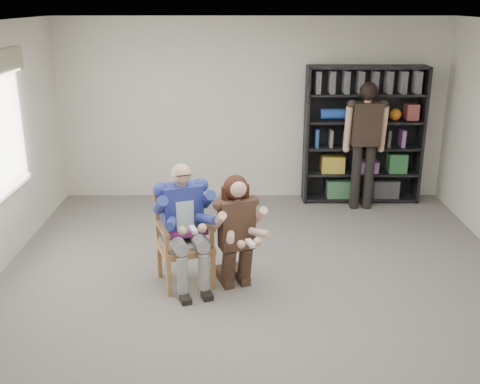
{
  "coord_description": "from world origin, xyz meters",
  "views": [
    {
      "loc": [
        -0.21,
        -5.14,
        3.02
      ],
      "look_at": [
        -0.2,
        0.6,
        1.05
      ],
      "focal_mm": 42.0,
      "sensor_mm": 36.0,
      "label": 1
    }
  ],
  "objects_px": {
    "armchair": "(185,239)",
    "standing_man": "(365,148)",
    "kneeling_woman": "(238,235)",
    "bookshelf": "(363,135)",
    "seated_man": "(184,225)"
  },
  "relations": [
    {
      "from": "armchair",
      "to": "standing_man",
      "type": "distance_m",
      "value": 3.46
    },
    {
      "from": "kneeling_woman",
      "to": "standing_man",
      "type": "bearing_deg",
      "value": 33.54
    },
    {
      "from": "bookshelf",
      "to": "kneeling_woman",
      "type": "bearing_deg",
      "value": -123.77
    },
    {
      "from": "seated_man",
      "to": "bookshelf",
      "type": "xyz_separation_m",
      "value": [
        2.51,
        2.76,
        0.35
      ]
    },
    {
      "from": "bookshelf",
      "to": "seated_man",
      "type": "bearing_deg",
      "value": -132.23
    },
    {
      "from": "armchair",
      "to": "standing_man",
      "type": "bearing_deg",
      "value": 24.54
    },
    {
      "from": "kneeling_woman",
      "to": "standing_man",
      "type": "distance_m",
      "value": 3.16
    },
    {
      "from": "kneeling_woman",
      "to": "bookshelf",
      "type": "distance_m",
      "value": 3.49
    },
    {
      "from": "armchair",
      "to": "bookshelf",
      "type": "bearing_deg",
      "value": 28.0
    },
    {
      "from": "kneeling_woman",
      "to": "bookshelf",
      "type": "xyz_separation_m",
      "value": [
        1.93,
        2.88,
        0.41
      ]
    },
    {
      "from": "kneeling_woman",
      "to": "standing_man",
      "type": "height_order",
      "value": "standing_man"
    },
    {
      "from": "seated_man",
      "to": "kneeling_woman",
      "type": "relative_size",
      "value": 1.09
    },
    {
      "from": "standing_man",
      "to": "kneeling_woman",
      "type": "bearing_deg",
      "value": -127.41
    },
    {
      "from": "seated_man",
      "to": "standing_man",
      "type": "relative_size",
      "value": 0.73
    },
    {
      "from": "armchair",
      "to": "kneeling_woman",
      "type": "distance_m",
      "value": 0.6
    }
  ]
}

